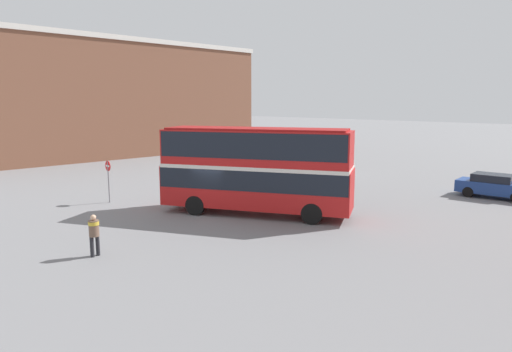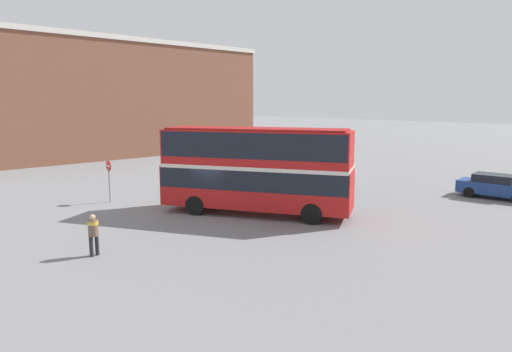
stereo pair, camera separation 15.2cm
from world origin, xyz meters
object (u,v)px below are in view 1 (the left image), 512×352
(double_decker_bus, at_px, (256,165))
(no_entry_sign, at_px, (108,175))
(pedestrian_foreground, at_px, (94,231))
(parked_car_kerb_near, at_px, (495,186))
(parked_car_kerb_far, at_px, (326,164))

(double_decker_bus, distance_m, no_entry_sign, 9.30)
(pedestrian_foreground, relative_size, parked_car_kerb_near, 0.37)
(double_decker_bus, xyz_separation_m, pedestrian_foreground, (0.48, -9.21, -1.63))
(double_decker_bus, height_order, pedestrian_foreground, double_decker_bus)
(parked_car_kerb_near, relative_size, no_entry_sign, 1.81)
(pedestrian_foreground, xyz_separation_m, parked_car_kerb_near, (6.88, 22.92, -0.25))
(double_decker_bus, height_order, parked_car_kerb_near, double_decker_bus)
(double_decker_bus, bearing_deg, parked_car_kerb_far, 84.12)
(pedestrian_foreground, bearing_deg, double_decker_bus, -94.93)
(no_entry_sign, bearing_deg, pedestrian_foreground, -29.49)
(double_decker_bus, height_order, no_entry_sign, double_decker_bus)
(double_decker_bus, xyz_separation_m, no_entry_sign, (-8.18, -4.31, -0.97))
(parked_car_kerb_near, bearing_deg, parked_car_kerb_far, 172.95)
(parked_car_kerb_near, xyz_separation_m, no_entry_sign, (-15.54, -18.02, 0.92))
(pedestrian_foreground, distance_m, parked_car_kerb_far, 24.01)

